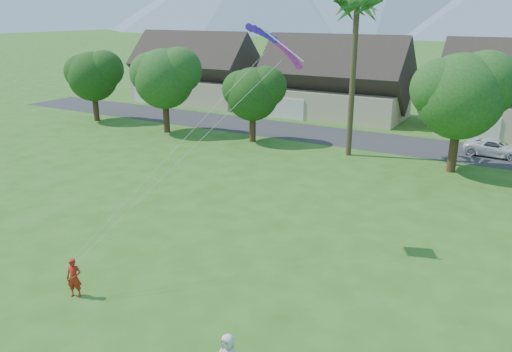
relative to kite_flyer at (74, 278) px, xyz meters
The scene contains 7 objects.
street 31.57m from the kite_flyer, 82.16° to the left, with size 90.00×7.00×0.01m, color #2D2D30.
kite_flyer is the anchor object (origin of this frame).
parked_car 33.74m from the kite_flyer, 67.90° to the left, with size 2.21×4.80×1.33m, color silver.
houses_row 40.62m from the kite_flyer, 83.20° to the left, with size 72.75×8.19×8.86m.
tree_row 25.70m from the kite_flyer, 82.85° to the left, with size 62.27×6.67×8.45m.
fan_palm 28.09m from the kite_flyer, 84.89° to the left, with size 3.00×3.00×13.80m.
parafoil_kite 13.37m from the kite_flyer, 63.10° to the left, with size 3.28×1.40×0.50m.
Camera 1 is at (10.96, -9.03, 11.03)m, focal length 35.00 mm.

